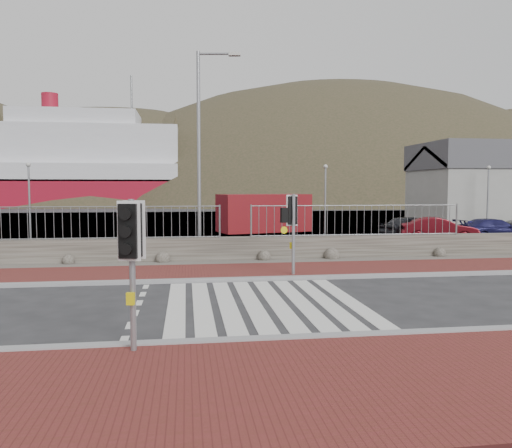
{
  "coord_description": "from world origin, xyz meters",
  "views": [
    {
      "loc": [
        -1.85,
        -11.67,
        2.77
      ],
      "look_at": [
        0.21,
        3.0,
        1.71
      ],
      "focal_mm": 35.0,
      "sensor_mm": 36.0,
      "label": 1
    }
  ],
  "objects": [
    {
      "name": "kerb_far",
      "position": [
        0.0,
        3.0,
        0.05
      ],
      "size": [
        40.0,
        0.25,
        0.12
      ],
      "primitive_type": "cube",
      "color": "gray",
      "rests_on": "ground"
    },
    {
      "name": "ferry",
      "position": [
        -24.65,
        67.9,
        5.36
      ],
      "size": [
        50.0,
        16.0,
        20.0
      ],
      "color": "maroon",
      "rests_on": "ground"
    },
    {
      "name": "railing",
      "position": [
        0.0,
        7.15,
        1.82
      ],
      "size": [
        18.07,
        0.07,
        1.22
      ],
      "color": "gray",
      "rests_on": "stone_wall"
    },
    {
      "name": "sidewalk_far",
      "position": [
        0.0,
        4.5,
        0.04
      ],
      "size": [
        40.0,
        3.0,
        0.08
      ],
      "primitive_type": "cube",
      "color": "maroon",
      "rests_on": "ground"
    },
    {
      "name": "harbor_building",
      "position": [
        20.0,
        19.9,
        2.93
      ],
      "size": [
        12.2,
        6.2,
        5.8
      ],
      "color": "#9E9E99",
      "rests_on": "ground"
    },
    {
      "name": "car_a",
      "position": [
        10.55,
        14.58,
        0.63
      ],
      "size": [
        3.97,
        2.63,
        1.26
      ],
      "primitive_type": "imported",
      "rotation": [
        0.0,
        0.0,
        1.91
      ],
      "color": "black",
      "rests_on": "ground"
    },
    {
      "name": "ground",
      "position": [
        0.0,
        0.0,
        0.0
      ],
      "size": [
        220.0,
        220.0,
        0.0
      ],
      "primitive_type": "plane",
      "color": "#28282B",
      "rests_on": "ground"
    },
    {
      "name": "sidewalk_near",
      "position": [
        0.0,
        -5.0,
        0.04
      ],
      "size": [
        40.0,
        4.0,
        0.08
      ],
      "primitive_type": "cube",
      "color": "maroon",
      "rests_on": "ground"
    },
    {
      "name": "car_c",
      "position": [
        14.26,
        12.55,
        0.59
      ],
      "size": [
        4.11,
        1.81,
        1.18
      ],
      "primitive_type": "imported",
      "rotation": [
        0.0,
        0.0,
        1.61
      ],
      "color": "#171645",
      "rests_on": "ground"
    },
    {
      "name": "shipping_container",
      "position": [
        3.08,
        19.89,
        1.19
      ],
      "size": [
        6.16,
        3.79,
        2.39
      ],
      "primitive_type": "cube",
      "rotation": [
        0.0,
        0.0,
        0.26
      ],
      "color": "maroon",
      "rests_on": "ground"
    },
    {
      "name": "zebra_crossing",
      "position": [
        -0.0,
        0.0,
        0.01
      ],
      "size": [
        4.62,
        5.6,
        0.01
      ],
      "color": "silver",
      "rests_on": "ground"
    },
    {
      "name": "water",
      "position": [
        0.0,
        62.9,
        0.0
      ],
      "size": [
        220.0,
        50.0,
        0.05
      ],
      "primitive_type": "cube",
      "color": "#3F4C54",
      "rests_on": "ground"
    },
    {
      "name": "streetlight",
      "position": [
        -1.2,
        8.08,
        4.53
      ],
      "size": [
        1.71,
        0.42,
        8.05
      ],
      "rotation": [
        0.0,
        0.0,
        -0.15
      ],
      "color": "gray",
      "rests_on": "ground"
    },
    {
      "name": "quay",
      "position": [
        0.0,
        27.9,
        0.0
      ],
      "size": [
        120.0,
        40.0,
        0.5
      ],
      "primitive_type": "cube",
      "color": "#4C4C4F",
      "rests_on": "ground"
    },
    {
      "name": "stone_wall",
      "position": [
        0.0,
        7.3,
        0.45
      ],
      "size": [
        40.0,
        0.6,
        0.9
      ],
      "primitive_type": "cube",
      "color": "#464239",
      "rests_on": "ground"
    },
    {
      "name": "kerb_near",
      "position": [
        0.0,
        -3.0,
        0.05
      ],
      "size": [
        40.0,
        0.25,
        0.12
      ],
      "primitive_type": "cube",
      "color": "gray",
      "rests_on": "ground"
    },
    {
      "name": "car_b",
      "position": [
        11.22,
        12.64,
        0.63
      ],
      "size": [
        4.04,
        2.48,
        1.26
      ],
      "primitive_type": "imported",
      "rotation": [
        0.0,
        0.0,
        1.25
      ],
      "color": "#5D0D15",
      "rests_on": "ground"
    },
    {
      "name": "traffic_signal_far",
      "position": [
        1.43,
        3.51,
        1.89
      ],
      "size": [
        0.64,
        0.32,
        2.59
      ],
      "rotation": [
        0.0,
        0.0,
        3.37
      ],
      "color": "gray",
      "rests_on": "ground"
    },
    {
      "name": "gravel_strip",
      "position": [
        0.0,
        6.5,
        0.03
      ],
      "size": [
        40.0,
        1.5,
        0.06
      ],
      "primitive_type": "cube",
      "color": "#59544C",
      "rests_on": "ground"
    },
    {
      "name": "traffic_signal_near",
      "position": [
        -2.74,
        -3.33,
        1.87
      ],
      "size": [
        0.41,
        0.3,
        2.6
      ],
      "rotation": [
        0.0,
        0.0,
        -0.23
      ],
      "color": "gray",
      "rests_on": "ground"
    },
    {
      "name": "hills_backdrop",
      "position": [
        6.74,
        87.9,
        -23.05
      ],
      "size": [
        254.0,
        90.0,
        100.0
      ],
      "color": "#2E301D",
      "rests_on": "ground"
    }
  ]
}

